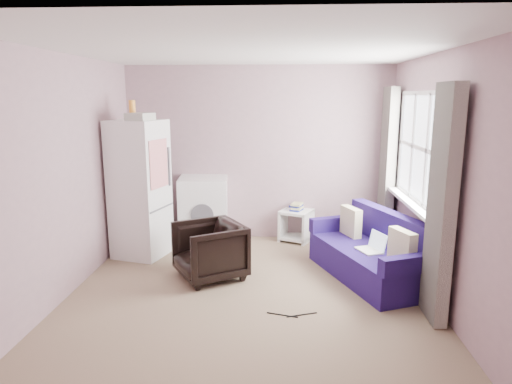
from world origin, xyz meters
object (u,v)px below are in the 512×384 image
at_px(armchair, 210,248).
at_px(washing_machine, 204,208).
at_px(fridge, 140,188).
at_px(side_table, 296,223).
at_px(sofa, 373,254).

relative_size(armchair, washing_machine, 0.76).
bearing_deg(fridge, washing_machine, 55.14).
bearing_deg(side_table, washing_machine, -175.31).
bearing_deg(armchair, sofa, 62.62).
xyz_separation_m(side_table, sofa, (0.85, -1.33, 0.01)).
distance_m(fridge, sofa, 3.03).
height_order(fridge, sofa, fridge).
height_order(armchair, washing_machine, washing_machine).
relative_size(armchair, fridge, 0.36).
xyz_separation_m(fridge, side_table, (2.05, 0.72, -0.64)).
relative_size(side_table, sofa, 0.31).
bearing_deg(armchair, fridge, -157.19).
bearing_deg(sofa, fridge, 146.05).
distance_m(armchair, fridge, 1.36).
relative_size(fridge, sofa, 1.10).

